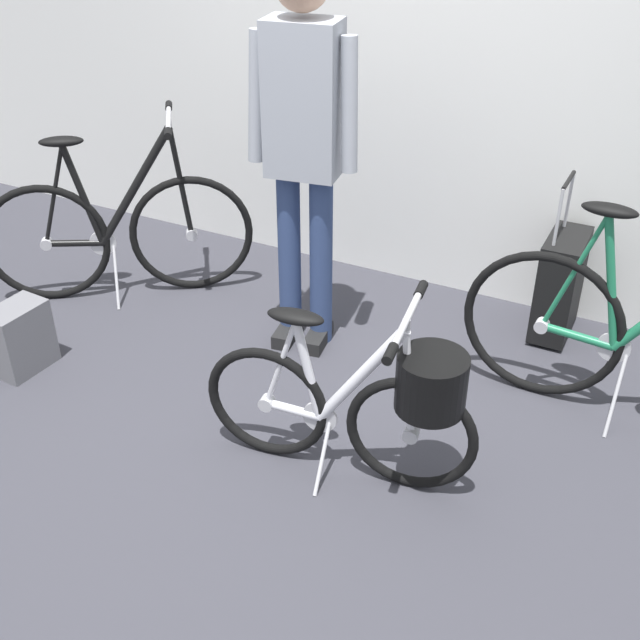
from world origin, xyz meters
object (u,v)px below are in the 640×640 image
object	(u,v)px
display_bike_left	(119,232)
backpack_on_floor	(19,338)
folding_bike_foreground	(370,400)
rolling_suitcase	(560,284)
visitor_near_wall	(304,136)

from	to	relation	value
display_bike_left	backpack_on_floor	distance (m)	0.82
folding_bike_foreground	display_bike_left	size ratio (longest dim) A/B	0.92
rolling_suitcase	backpack_on_floor	distance (m)	2.62
display_bike_left	rolling_suitcase	distance (m)	2.30
visitor_near_wall	backpack_on_floor	distance (m)	1.63
display_bike_left	backpack_on_floor	bearing A→B (deg)	-88.81
display_bike_left	folding_bike_foreground	bearing A→B (deg)	-22.55
folding_bike_foreground	rolling_suitcase	bearing A→B (deg)	73.07
folding_bike_foreground	rolling_suitcase	size ratio (longest dim) A/B	1.32
folding_bike_foreground	rolling_suitcase	xyz separation A→B (m)	(0.42, 1.38, -0.09)
display_bike_left	visitor_near_wall	distance (m)	1.28
folding_bike_foreground	visitor_near_wall	xyz separation A→B (m)	(-0.69, 0.79, 0.67)
folding_bike_foreground	display_bike_left	distance (m)	1.93
display_bike_left	backpack_on_floor	xyz separation A→B (m)	(0.02, -0.79, -0.21)
folding_bike_foreground	backpack_on_floor	xyz separation A→B (m)	(-1.76, -0.05, -0.21)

